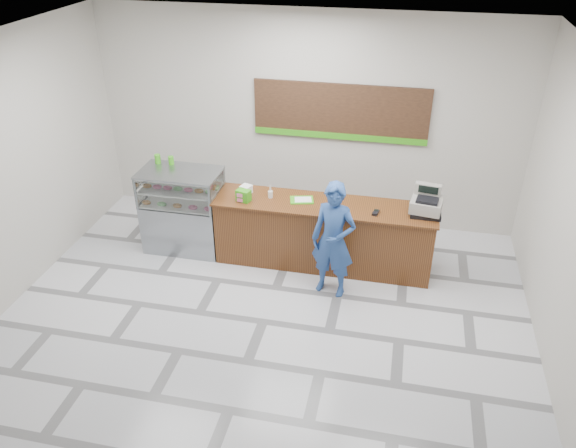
% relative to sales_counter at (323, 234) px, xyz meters
% --- Properties ---
extents(floor, '(7.00, 7.00, 0.00)m').
position_rel_sales_counter_xyz_m(floor, '(-0.55, -1.55, -0.52)').
color(floor, silver).
rests_on(floor, ground).
extents(back_wall, '(7.00, 0.00, 7.00)m').
position_rel_sales_counter_xyz_m(back_wall, '(-0.55, 1.45, 1.23)').
color(back_wall, '#BBB7AC').
rests_on(back_wall, floor).
extents(ceiling, '(7.00, 7.00, 0.00)m').
position_rel_sales_counter_xyz_m(ceiling, '(-0.55, -1.55, 2.98)').
color(ceiling, silver).
rests_on(ceiling, back_wall).
extents(sales_counter, '(3.26, 0.76, 1.03)m').
position_rel_sales_counter_xyz_m(sales_counter, '(0.00, 0.00, 0.00)').
color(sales_counter, brown).
rests_on(sales_counter, floor).
extents(display_case, '(1.22, 0.72, 1.33)m').
position_rel_sales_counter_xyz_m(display_case, '(-2.22, -0.00, 0.16)').
color(display_case, gray).
rests_on(display_case, floor).
extents(menu_board, '(2.80, 0.06, 0.90)m').
position_rel_sales_counter_xyz_m(menu_board, '(-0.00, 1.41, 1.42)').
color(menu_board, black).
rests_on(menu_board, back_wall).
extents(cash_register, '(0.48, 0.50, 0.40)m').
position_rel_sales_counter_xyz_m(cash_register, '(1.44, 0.03, 0.66)').
color(cash_register, black).
rests_on(cash_register, sales_counter).
extents(card_terminal, '(0.10, 0.16, 0.04)m').
position_rel_sales_counter_xyz_m(card_terminal, '(0.75, -0.14, 0.53)').
color(card_terminal, black).
rests_on(card_terminal, sales_counter).
extents(serving_tray, '(0.39, 0.32, 0.02)m').
position_rel_sales_counter_xyz_m(serving_tray, '(-0.34, 0.03, 0.52)').
color(serving_tray, green).
rests_on(serving_tray, sales_counter).
extents(napkin_box, '(0.19, 0.19, 0.13)m').
position_rel_sales_counter_xyz_m(napkin_box, '(-1.21, 0.09, 0.58)').
color(napkin_box, white).
rests_on(napkin_box, sales_counter).
extents(straw_cup, '(0.07, 0.07, 0.11)m').
position_rel_sales_counter_xyz_m(straw_cup, '(-0.82, 0.03, 0.57)').
color(straw_cup, silver).
rests_on(straw_cup, sales_counter).
extents(promo_box, '(0.23, 0.18, 0.18)m').
position_rel_sales_counter_xyz_m(promo_box, '(-1.18, -0.16, 0.60)').
color(promo_box, '#369B17').
rests_on(promo_box, sales_counter).
extents(donut_decal, '(0.14, 0.14, 0.00)m').
position_rel_sales_counter_xyz_m(donut_decal, '(0.20, -0.07, 0.52)').
color(donut_decal, pink).
rests_on(donut_decal, sales_counter).
extents(green_cup_left, '(0.09, 0.09, 0.14)m').
position_rel_sales_counter_xyz_m(green_cup_left, '(-2.65, 0.23, 0.88)').
color(green_cup_left, '#369B17').
rests_on(green_cup_left, display_case).
extents(green_cup_right, '(0.08, 0.08, 0.13)m').
position_rel_sales_counter_xyz_m(green_cup_right, '(-2.43, 0.23, 0.88)').
color(green_cup_right, '#369B17').
rests_on(green_cup_right, display_case).
extents(customer, '(0.69, 0.53, 1.70)m').
position_rel_sales_counter_xyz_m(customer, '(0.23, -0.67, 0.33)').
color(customer, '#264889').
rests_on(customer, floor).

